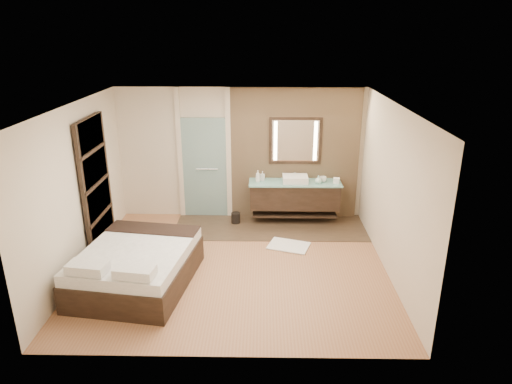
{
  "coord_description": "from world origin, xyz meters",
  "views": [
    {
      "loc": [
        0.46,
        -6.79,
        3.79
      ],
      "look_at": [
        0.34,
        0.6,
        1.12
      ],
      "focal_mm": 32.0,
      "sensor_mm": 36.0,
      "label": 1
    }
  ],
  "objects_px": {
    "vanity": "(295,195)",
    "mirror_unit": "(295,141)",
    "bed": "(137,266)",
    "waste_bin": "(236,218)"
  },
  "relations": [
    {
      "from": "mirror_unit",
      "to": "waste_bin",
      "type": "height_order",
      "value": "mirror_unit"
    },
    {
      "from": "bed",
      "to": "vanity",
      "type": "bearing_deg",
      "value": 52.6
    },
    {
      "from": "mirror_unit",
      "to": "vanity",
      "type": "bearing_deg",
      "value": -90.0
    },
    {
      "from": "waste_bin",
      "to": "mirror_unit",
      "type": "bearing_deg",
      "value": 16.93
    },
    {
      "from": "vanity",
      "to": "mirror_unit",
      "type": "height_order",
      "value": "mirror_unit"
    },
    {
      "from": "waste_bin",
      "to": "vanity",
      "type": "bearing_deg",
      "value": 6.03
    },
    {
      "from": "mirror_unit",
      "to": "bed",
      "type": "distance_m",
      "value": 4.01
    },
    {
      "from": "bed",
      "to": "waste_bin",
      "type": "height_order",
      "value": "bed"
    },
    {
      "from": "mirror_unit",
      "to": "waste_bin",
      "type": "bearing_deg",
      "value": -163.07
    },
    {
      "from": "mirror_unit",
      "to": "waste_bin",
      "type": "relative_size",
      "value": 4.65
    }
  ]
}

